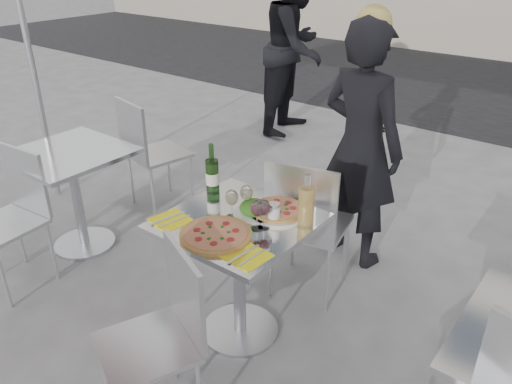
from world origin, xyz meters
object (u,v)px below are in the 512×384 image
Objects in this scene: wineglass_red_a at (257,209)px; chair_far at (306,219)px; main_table at (239,254)px; wineglass_white_b at (246,193)px; woman_diner at (361,147)px; salad_plate at (254,209)px; napkin_left at (171,220)px; wineglass_red_b at (264,208)px; napkin_right at (247,256)px; side_table_left at (73,179)px; wine_bottle at (212,174)px; carafe at (306,206)px; side_chair_lnear at (15,208)px; chair_near at (164,326)px; pizza_near at (216,235)px; pizza_far at (278,210)px; wineglass_white_a at (232,198)px; pedestrian_a at (296,47)px; sugar_shaker at (274,213)px; side_chair_lfar at (147,146)px.

chair_far is at bearing 93.22° from wineglass_red_a.
wineglass_white_b is (-0.02, 0.09, 0.32)m from main_table.
salad_plate is (-0.08, -1.03, -0.04)m from woman_diner.
wineglass_red_b is at bearing 40.97° from napkin_left.
wineglass_white_b is 0.79× the size of napkin_right.
wine_bottle is (1.19, 0.15, 0.32)m from side_table_left.
carafe is at bearing 10.81° from wineglass_white_b.
woman_diner is at bearing 91.67° from wineglass_red_b.
chair_near is at bearing -10.94° from side_chair_lnear.
chair_near is 0.49m from pizza_near.
pizza_far is 0.13m from salad_plate.
main_table is 0.48m from carafe.
salad_plate is 1.40× the size of wineglass_white_a.
side_table_left is 1.68m from wineglass_red_b.
wineglass_red_a is (-0.18, -0.16, -0.01)m from carafe.
wineglass_red_a is 0.46m from napkin_left.
side_chair_lnear reaches higher than napkin_right.
side_table_left is 1.49m from wineglass_white_a.
chair_near is 1.75m from woman_diner.
side_chair_lnear is 4.21× the size of napkin_left.
wineglass_white_b is at bearing -146.08° from pizza_far.
wine_bottle reaches higher than chair_near.
pedestrian_a is 12.15× the size of wineglass_red_a.
woman_diner is 1.03m from salad_plate.
woman_diner is at bearing 66.10° from wine_bottle.
main_table is at bearing 95.16° from pizza_near.
sugar_shaker is (0.16, 0.09, 0.26)m from main_table.
woman_diner is at bearing 82.48° from wineglass_white_b.
woman_diner reaches higher than side_chair_lnear.
pizza_far is 0.19m from wineglass_white_b.
pizza_near is (1.55, -0.89, 0.20)m from side_chair_lfar.
side_chair_lfar is 5.98× the size of wineglass_white_b.
side_table_left is 4.76× the size of wineglass_white_b.
wineglass_red_b is at bearing 54.03° from wineglass_red_a.
salad_plate reaches higher than napkin_right.
salad_plate is 1.40× the size of wineglass_red_a.
salad_plate is 0.15m from wineglass_red_a.
pizza_near is at bearing 162.19° from side_chair_lfar.
wineglass_red_a is at bearing -34.31° from wineglass_white_b.
wine_bottle is at bearing 167.84° from side_chair_lfar.
side_chair_lfar is 1.80m from pizza_near.
salad_plate is at bearing -10.34° from wine_bottle.
pizza_far is at bearing 110.97° from napkin_right.
sugar_shaker is 0.09m from wineglass_red_b.
wineglass_red_b is 0.29m from napkin_right.
wineglass_white_a is at bearing 176.27° from wineglass_red_a.
pizza_near is 1.12× the size of pizza_far.
napkin_left is (-0.58, -0.37, -0.11)m from carafe.
pizza_near is 2.24× the size of wineglass_red_a.
side_table_left is 1.68m from chair_far.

